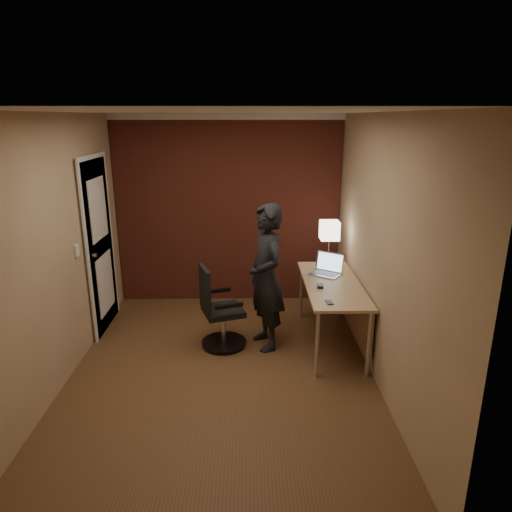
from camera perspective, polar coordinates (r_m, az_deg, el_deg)
name	(u,v)px	position (r m, az deg, el deg)	size (l,w,h in m)	color
room	(205,208)	(5.72, -6.44, 5.93)	(4.00, 4.00, 4.00)	brown
desk	(338,294)	(5.09, 10.26, -4.66)	(0.60, 1.50, 0.73)	tan
desk_lamp	(329,231)	(5.54, 9.17, 3.12)	(0.22, 0.22, 0.54)	silver
laptop	(327,268)	(5.29, 8.90, -1.51)	(0.42, 0.40, 0.23)	silver
mouse	(320,286)	(4.87, 8.03, -3.73)	(0.06, 0.10, 0.03)	black
phone	(329,302)	(4.50, 9.15, -5.72)	(0.06, 0.12, 0.01)	black
office_chair	(218,313)	(5.04, -4.76, -7.07)	(0.53, 0.58, 0.92)	black
person	(266,277)	(4.90, 1.29, -2.70)	(0.59, 0.38, 1.61)	black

